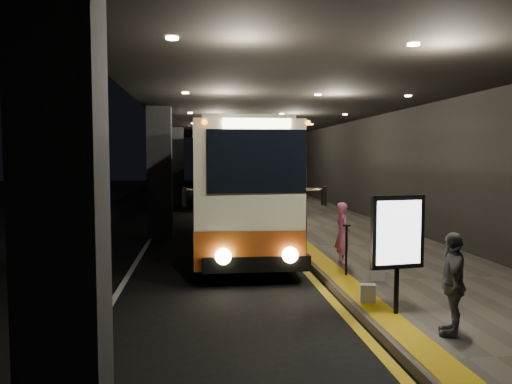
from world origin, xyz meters
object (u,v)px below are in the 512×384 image
passenger_boarding (343,233)px  bag_polka (378,272)px  coach_second (219,171)px  bag_plain (368,294)px  coach_third (212,169)px  coach_main (237,190)px  passenger_waiting_grey (453,284)px  info_sign (398,234)px  stanchion_post (346,250)px

passenger_boarding → bag_polka: bearing=-175.1°
coach_second → bag_plain: (1.81, -22.30, -1.51)m
coach_second → coach_third: bearing=89.8°
coach_main → passenger_waiting_grey: 9.30m
passenger_waiting_grey → bag_polka: (0.05, 3.20, -0.57)m
passenger_boarding → passenger_waiting_grey: size_ratio=0.99×
passenger_waiting_grey → bag_polka: size_ratio=4.16×
passenger_waiting_grey → info_sign: (-0.44, 0.99, 0.57)m
coach_second → passenger_boarding: size_ratio=8.16×
coach_main → passenger_waiting_grey: (2.48, -8.92, -0.79)m
passenger_waiting_grey → bag_plain: passenger_waiting_grey is taller
coach_main → stanchion_post: bearing=-67.9°
stanchion_post → coach_main: bearing=110.7°
bag_polka → bag_plain: size_ratio=1.09×
coach_main → coach_second: bearing=91.4°
coach_third → stanchion_post: size_ratio=9.89×
coach_main → bag_polka: 6.41m
passenger_boarding → info_sign: bearing=172.1°
bag_polka → stanchion_post: stanchion_post is taller
coach_main → bag_plain: (1.78, -7.27, -1.37)m
coach_second → bag_plain: size_ratio=36.53×
bag_plain → stanchion_post: 2.07m
bag_polka → info_sign: info_sign is taller
bag_plain → info_sign: info_sign is taller
passenger_waiting_grey → stanchion_post: passenger_waiting_grey is taller
bag_plain → stanchion_post: size_ratio=0.30×
info_sign → coach_third: bearing=84.9°
coach_main → coach_third: (-0.13, 28.68, -0.04)m
info_sign → bag_polka: bearing=69.0°
coach_third → stanchion_post: 34.01m
coach_second → coach_third: coach_second is taller
passenger_boarding → passenger_waiting_grey: 4.84m
bag_polka → passenger_waiting_grey: bearing=-90.9°
coach_main → coach_third: 28.68m
bag_polka → coach_main: bearing=113.8°
info_sign → coach_main: bearing=96.0°
passenger_waiting_grey → coach_main: bearing=-140.8°
passenger_waiting_grey → info_sign: size_ratio=0.77×
coach_second → passenger_waiting_grey: coach_second is taller
stanchion_post → passenger_boarding: bearing=77.6°
coach_third → passenger_waiting_grey: coach_third is taller
coach_second → passenger_boarding: coach_second is taller
coach_second → info_sign: coach_second is taller
passenger_boarding → coach_second: bearing=1.9°
passenger_boarding → bag_polka: passenger_boarding is taller
coach_third → bag_plain: (1.91, -35.95, -1.33)m
stanchion_post → info_sign: bearing=-88.9°
coach_main → bag_plain: coach_main is taller
coach_second → info_sign: (2.06, -22.96, -0.35)m
coach_third → info_sign: 36.68m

